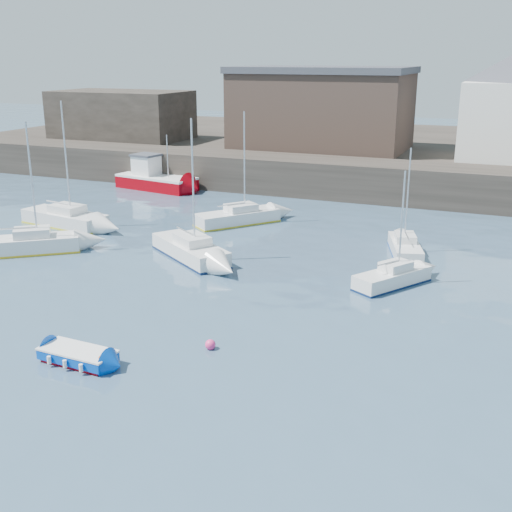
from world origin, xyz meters
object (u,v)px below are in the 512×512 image
at_px(blue_dinghy, 78,355).
at_px(sailboat_b, 190,249).
at_px(sailboat_c, 392,277).
at_px(buoy_far, 218,258).
at_px(sailboat_h, 238,217).
at_px(buoy_mid, 210,349).
at_px(sailboat_e, 65,218).
at_px(fishing_boat, 154,178).
at_px(sailboat_a, 29,244).
at_px(sailboat_f, 405,247).

xyz_separation_m(blue_dinghy, sailboat_b, (-2.35, 13.62, 0.21)).
bearing_deg(sailboat_c, blue_dinghy, -125.38).
bearing_deg(sailboat_c, buoy_far, 175.32).
xyz_separation_m(sailboat_h, buoy_mid, (7.23, -18.95, -0.51)).
relative_size(sailboat_c, sailboat_e, 0.69).
height_order(fishing_boat, sailboat_h, sailboat_h).
xyz_separation_m(sailboat_a, buoy_far, (11.04, 3.41, -0.55)).
relative_size(sailboat_f, sailboat_h, 0.81).
relative_size(sailboat_a, sailboat_f, 1.24).
height_order(sailboat_a, sailboat_e, sailboat_e).
height_order(sailboat_e, buoy_far, sailboat_e).
relative_size(sailboat_c, buoy_mid, 13.85).
height_order(blue_dinghy, sailboat_b, sailboat_b).
relative_size(blue_dinghy, sailboat_e, 0.36).
relative_size(sailboat_b, sailboat_c, 1.37).
height_order(sailboat_b, sailboat_e, sailboat_e).
height_order(sailboat_a, sailboat_f, sailboat_a).
distance_m(sailboat_c, sailboat_e, 23.72).
bearing_deg(sailboat_c, sailboat_h, 145.66).
bearing_deg(blue_dinghy, buoy_mid, 36.32).
relative_size(fishing_boat, sailboat_c, 1.30).
relative_size(sailboat_f, buoy_far, 15.46).
xyz_separation_m(sailboat_c, buoy_far, (-10.37, 0.85, -0.45)).
distance_m(fishing_boat, sailboat_e, 13.75).
bearing_deg(buoy_mid, sailboat_b, 121.74).
bearing_deg(sailboat_h, sailboat_e, -154.70).
bearing_deg(buoy_mid, sailboat_a, 154.12).
bearing_deg(sailboat_a, buoy_mid, -25.88).
bearing_deg(sailboat_c, sailboat_e, 171.64).
height_order(sailboat_a, buoy_far, sailboat_a).
xyz_separation_m(fishing_boat, sailboat_e, (1.06, -13.70, -0.39)).
xyz_separation_m(blue_dinghy, sailboat_h, (-3.05, 22.02, 0.18)).
height_order(blue_dinghy, sailboat_f, sailboat_f).
bearing_deg(buoy_far, sailboat_e, 168.77).
height_order(sailboat_b, sailboat_f, sailboat_b).
bearing_deg(sailboat_b, buoy_far, 23.40).
relative_size(sailboat_e, sailboat_h, 1.10).
bearing_deg(blue_dinghy, buoy_far, 93.38).
bearing_deg(sailboat_a, blue_dinghy, -42.44).
height_order(sailboat_c, buoy_mid, sailboat_c).
distance_m(sailboat_e, sailboat_f, 23.22).
height_order(sailboat_b, sailboat_c, sailboat_b).
bearing_deg(sailboat_b, sailboat_h, 94.77).
height_order(sailboat_f, buoy_far, sailboat_f).
bearing_deg(blue_dinghy, sailboat_h, 97.88).
bearing_deg(sailboat_b, blue_dinghy, -80.22).
bearing_deg(blue_dinghy, fishing_boat, 116.12).
distance_m(sailboat_f, buoy_far, 11.15).
bearing_deg(buoy_far, sailboat_b, -156.60).
xyz_separation_m(sailboat_c, buoy_mid, (-5.35, -10.35, -0.45)).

